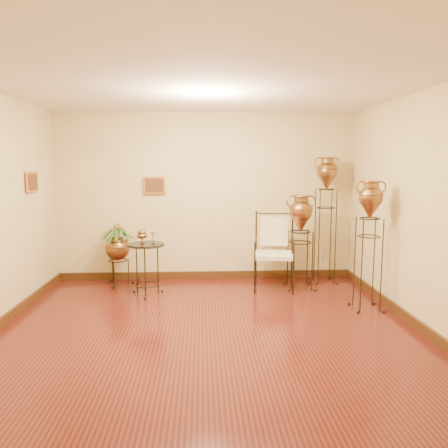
{
  "coord_description": "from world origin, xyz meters",
  "views": [
    {
      "loc": [
        -0.06,
        -4.86,
        1.93
      ],
      "look_at": [
        0.25,
        1.3,
        1.1
      ],
      "focal_mm": 35.0,
      "sensor_mm": 36.0,
      "label": 1
    }
  ],
  "objects_px": {
    "amphora_tall": "(326,218)",
    "armchair": "(274,252)",
    "planter_urn": "(118,245)",
    "amphora_mid": "(369,244)",
    "side_table": "(147,268)"
  },
  "relations": [
    {
      "from": "planter_urn",
      "to": "side_table",
      "type": "xyz_separation_m",
      "value": [
        0.53,
        -0.61,
        -0.25
      ]
    },
    {
      "from": "amphora_tall",
      "to": "amphora_mid",
      "type": "xyz_separation_m",
      "value": [
        0.19,
        -1.41,
        -0.18
      ]
    },
    {
      "from": "planter_urn",
      "to": "armchair",
      "type": "distance_m",
      "value": 2.51
    },
    {
      "from": "amphora_tall",
      "to": "side_table",
      "type": "height_order",
      "value": "amphora_tall"
    },
    {
      "from": "side_table",
      "to": "armchair",
      "type": "bearing_deg",
      "value": 6.16
    },
    {
      "from": "amphora_mid",
      "to": "planter_urn",
      "type": "bearing_deg",
      "value": 158.54
    },
    {
      "from": "armchair",
      "to": "side_table",
      "type": "distance_m",
      "value": 1.97
    },
    {
      "from": "planter_urn",
      "to": "armchair",
      "type": "xyz_separation_m",
      "value": [
        2.48,
        -0.4,
        -0.06
      ]
    },
    {
      "from": "amphora_mid",
      "to": "armchair",
      "type": "distance_m",
      "value": 1.52
    },
    {
      "from": "armchair",
      "to": "amphora_mid",
      "type": "bearing_deg",
      "value": -33.74
    },
    {
      "from": "amphora_tall",
      "to": "armchair",
      "type": "height_order",
      "value": "amphora_tall"
    },
    {
      "from": "planter_urn",
      "to": "side_table",
      "type": "relative_size",
      "value": 1.18
    },
    {
      "from": "planter_urn",
      "to": "side_table",
      "type": "height_order",
      "value": "planter_urn"
    },
    {
      "from": "amphora_tall",
      "to": "armchair",
      "type": "distance_m",
      "value": 1.1
    },
    {
      "from": "amphora_mid",
      "to": "planter_urn",
      "type": "relative_size",
      "value": 1.5
    }
  ]
}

